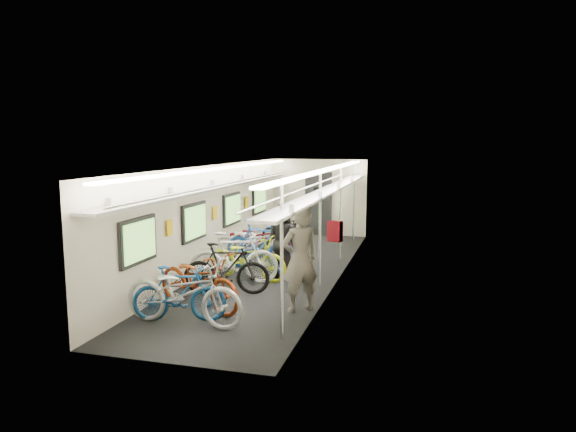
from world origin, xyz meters
The scene contains 14 objects.
train_car_shell centered at (-0.36, 0.71, 1.66)m, with size 10.00×10.00×10.00m.
bicycle_0 centered at (-0.43, -3.61, 0.54)m, with size 0.72×2.07×1.09m, color #BBB9BF.
bicycle_1 centered at (-0.58, -3.48, 0.47)m, with size 0.44×1.55×0.93m, color #164C87.
bicycle_2 centered at (-0.54, -2.81, 0.52)m, with size 0.69×1.97×1.04m, color maroon.
bicycle_3 centered at (-0.41, -1.83, 0.50)m, with size 0.47×1.68×1.01m, color black.
bicycle_4 centered at (-0.38, -0.72, 0.48)m, with size 0.64×1.83×0.96m, color #C0D213.
bicycle_5 centered at (-0.52, -1.13, 0.55)m, with size 0.52×1.83×1.10m, color white.
bicycle_6 centered at (-0.60, 0.28, 0.56)m, with size 0.75×2.15×1.13m, color silver.
bicycle_7 centered at (-0.35, 0.08, 0.58)m, with size 0.55×1.95×1.17m, color #1C50AC.
bicycle_8 centered at (-0.71, 1.01, 0.52)m, with size 0.69×1.97×1.04m, color maroon.
bicycle_9 centered at (-0.39, 2.31, 0.47)m, with size 0.44×1.57×0.94m, color black.
passenger_near centered at (1.20, -2.45, 0.92)m, with size 0.67×0.44×1.84m, color gray.
passenger_mid centered at (0.33, -0.37, 0.82)m, with size 0.80×0.62×1.64m, color black.
backpack centered at (1.65, -1.56, 1.28)m, with size 0.26×0.14×0.38m, color red.
Camera 1 is at (3.22, -10.83, 2.90)m, focal length 32.00 mm.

